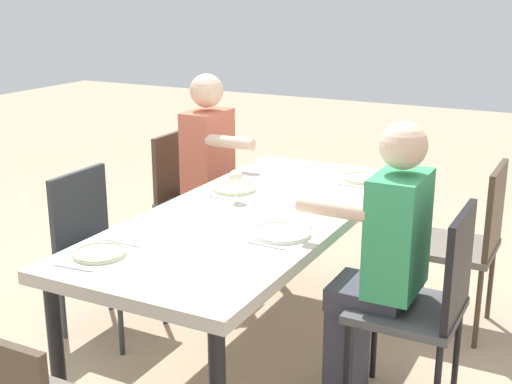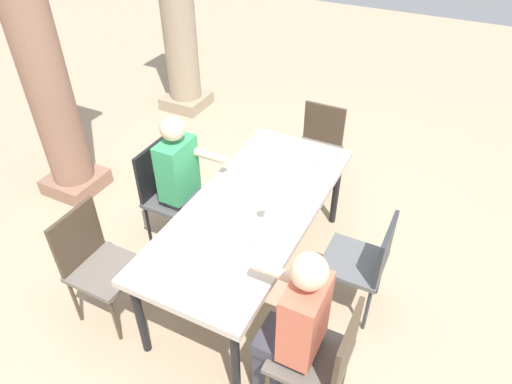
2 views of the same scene
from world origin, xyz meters
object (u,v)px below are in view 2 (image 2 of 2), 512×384
object	(u,v)px
chair_west_north	(95,259)
plate_2	(237,179)
dining_table	(253,212)
chair_mid_north	(167,190)
chair_west_south	(323,356)
stone_column_centre	(37,51)
plate_0	(159,261)
diner_woman_green	(293,326)
plate_3	(324,161)
wine_glass_1	(265,207)
plate_1	(267,237)
chair_mid_south	(365,260)
diner_man_white	(186,183)
chair_head_east	(319,143)

from	to	relation	value
chair_west_north	plate_2	distance (m)	1.22
dining_table	chair_west_north	distance (m)	1.19
dining_table	chair_mid_north	world-z (taller)	chair_mid_north
chair_west_north	chair_west_south	bearing A→B (deg)	-90.00
chair_west_south	stone_column_centre	size ratio (longest dim) A/B	0.30
chair_mid_north	stone_column_centre	distance (m)	1.64
dining_table	chair_mid_north	distance (m)	0.89
dining_table	stone_column_centre	world-z (taller)	stone_column_centre
plate_0	diner_woman_green	bearing A→B (deg)	-90.96
plate_0	plate_3	size ratio (longest dim) A/B	1.09
diner_woman_green	wine_glass_1	size ratio (longest dim) A/B	8.03
stone_column_centre	wine_glass_1	world-z (taller)	stone_column_centre
chair_mid_north	plate_1	xyz separation A→B (m)	(-0.36, -1.12, 0.23)
chair_mid_south	plate_2	world-z (taller)	chair_mid_south
chair_west_north	chair_mid_north	xyz separation A→B (m)	(0.89, -0.00, 0.02)
stone_column_centre	plate_2	bearing A→B (deg)	-90.95
stone_column_centre	dining_table	bearing A→B (deg)	-96.78
diner_man_white	plate_0	xyz separation A→B (m)	(-0.88, -0.39, 0.10)
plate_0	dining_table	bearing A→B (deg)	-19.82
dining_table	plate_3	xyz separation A→B (m)	(0.78, -0.28, 0.07)
plate_1	plate_2	distance (m)	0.71
chair_west_south	plate_0	xyz separation A→B (m)	(0.02, 1.15, 0.24)
diner_man_white	plate_2	world-z (taller)	diner_man_white
chair_west_south	wine_glass_1	world-z (taller)	wine_glass_1
chair_head_east	chair_west_south	bearing A→B (deg)	-159.00
chair_west_south	chair_head_east	size ratio (longest dim) A/B	1.05
chair_west_north	chair_west_south	distance (m)	1.74
diner_man_white	plate_3	size ratio (longest dim) A/B	6.02
plate_2	plate_3	xyz separation A→B (m)	(0.55, -0.54, 0.00)
chair_west_south	plate_0	size ratio (longest dim) A/B	3.91
plate_1	chair_head_east	bearing A→B (deg)	8.20
plate_0	plate_1	distance (m)	0.73
chair_mid_south	plate_3	xyz separation A→B (m)	(0.68, 0.59, 0.27)
chair_mid_north	diner_woman_green	size ratio (longest dim) A/B	0.73
dining_table	diner_man_white	xyz separation A→B (m)	(0.10, 0.67, -0.02)
chair_mid_north	plate_0	distance (m)	1.08
dining_table	plate_2	xyz separation A→B (m)	(0.23, 0.26, 0.07)
chair_west_south	chair_mid_north	world-z (taller)	chair_mid_north
chair_mid_north	chair_mid_south	distance (m)	1.74
chair_west_north	diner_man_white	bearing A→B (deg)	-12.88
chair_west_north	chair_west_south	size ratio (longest dim) A/B	1.01
chair_head_east	dining_table	bearing A→B (deg)	180.00
chair_mid_south	plate_0	distance (m)	1.46
dining_table	diner_woman_green	distance (m)	1.03
plate_1	stone_column_centre	bearing A→B (deg)	77.86
stone_column_centre	plate_1	xyz separation A→B (m)	(-0.53, -2.46, -0.70)
plate_2	wine_glass_1	bearing A→B (deg)	-129.44
dining_table	chair_west_south	bearing A→B (deg)	-132.55
chair_west_north	stone_column_centre	xyz separation A→B (m)	(1.06, 1.34, 0.95)
plate_1	plate_0	bearing A→B (deg)	133.95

